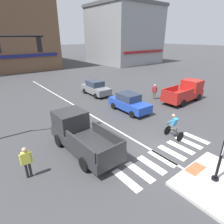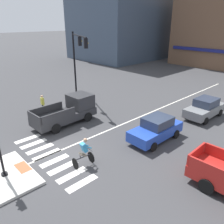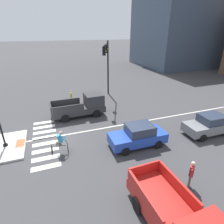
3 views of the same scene
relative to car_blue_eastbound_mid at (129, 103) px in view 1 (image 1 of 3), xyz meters
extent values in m
plane|color=#3D3D3F|center=(-2.97, -5.97, -0.81)|extent=(300.00, 300.00, 0.00)
cube|color=beige|center=(-2.97, -9.08, -0.74)|extent=(3.92, 2.64, 0.15)
cube|color=#DB5B38|center=(-2.97, -8.11, -0.66)|extent=(1.10, 0.60, 0.01)
cylinder|color=black|center=(-2.97, -9.08, -0.60)|extent=(0.32, 0.32, 0.12)
cylinder|color=black|center=(-2.97, -9.08, 1.29)|extent=(0.12, 0.12, 3.67)
cube|color=silver|center=(-6.15, -6.42, -0.81)|extent=(0.44, 1.80, 0.01)
cube|color=silver|center=(-5.24, -6.42, -0.81)|extent=(0.44, 1.80, 0.01)
cube|color=silver|center=(-4.33, -6.42, -0.81)|extent=(0.44, 1.80, 0.01)
cube|color=silver|center=(-3.43, -6.42, -0.81)|extent=(0.44, 1.80, 0.01)
cube|color=silver|center=(-2.52, -6.42, -0.81)|extent=(0.44, 1.80, 0.01)
cube|color=silver|center=(-1.61, -6.42, -0.81)|extent=(0.44, 1.80, 0.01)
cube|color=silver|center=(-0.71, -6.42, -0.81)|extent=(0.44, 1.80, 0.01)
cube|color=silver|center=(0.20, -6.42, -0.81)|extent=(0.44, 1.80, 0.01)
cube|color=silver|center=(-3.27, 4.03, -0.81)|extent=(0.14, 28.00, 0.01)
cube|color=black|center=(-7.33, -0.15, 5.12)|extent=(0.36, 0.38, 0.80)
sphere|color=gold|center=(-7.27, 0.01, 5.12)|extent=(0.12, 0.12, 0.12)
cube|color=navy|center=(-5.56, 25.80, 2.29)|extent=(19.48, 0.30, 0.50)
cube|color=gray|center=(22.49, 26.39, 5.63)|extent=(14.32, 14.62, 12.88)
cube|color=#525455|center=(22.49, 26.39, 12.42)|extent=(14.74, 15.06, 0.70)
cube|color=maroon|center=(22.49, 18.93, 2.29)|extent=(12.88, 0.30, 0.50)
cube|color=#2347B7|center=(0.00, -0.04, -0.16)|extent=(1.76, 4.12, 0.70)
cube|color=#2D384C|center=(0.00, 0.11, 0.51)|extent=(1.51, 1.92, 0.64)
cylinder|color=black|center=(0.81, -1.32, -0.51)|extent=(0.19, 0.60, 0.60)
cylinder|color=black|center=(-0.85, -1.30, -0.51)|extent=(0.19, 0.60, 0.60)
cylinder|color=black|center=(0.85, 1.22, -0.51)|extent=(0.19, 0.60, 0.60)
cylinder|color=black|center=(-0.81, 1.24, -0.51)|extent=(0.19, 0.60, 0.60)
cube|color=slate|center=(0.46, 6.16, -0.16)|extent=(1.81, 4.14, 0.70)
cube|color=#2D384C|center=(0.46, 6.31, 0.51)|extent=(1.53, 1.94, 0.64)
cylinder|color=black|center=(1.25, 4.87, -0.51)|extent=(0.20, 0.60, 0.60)
cylinder|color=black|center=(-0.41, 4.91, -0.51)|extent=(0.20, 0.60, 0.60)
cylinder|color=black|center=(1.32, 7.41, -0.51)|extent=(0.20, 0.60, 0.60)
cylinder|color=black|center=(-0.34, 7.45, -0.51)|extent=(0.20, 0.60, 0.60)
cube|color=#2D2D30|center=(-6.49, -3.16, -0.13)|extent=(2.06, 5.16, 0.60)
cube|color=#2D2D30|center=(-6.54, -1.56, 0.72)|extent=(1.85, 1.76, 1.10)
cube|color=#2D384C|center=(-6.56, -0.73, 0.80)|extent=(1.62, 0.13, 0.60)
cube|color=#2D2D30|center=(-7.34, -4.20, 0.47)|extent=(0.21, 2.81, 0.60)
cube|color=#2D2D30|center=(-5.57, -4.15, 0.47)|extent=(0.21, 2.81, 0.60)
cube|color=#2D2D30|center=(-6.41, -5.66, 0.47)|extent=(1.80, 0.16, 0.60)
cylinder|color=black|center=(-7.45, -1.61, -0.43)|extent=(0.26, 0.77, 0.76)
cylinder|color=black|center=(-5.63, -1.55, -0.43)|extent=(0.26, 0.77, 0.76)
cylinder|color=black|center=(-7.35, -4.59, -0.43)|extent=(0.26, 0.77, 0.76)
cylinder|color=black|center=(-5.53, -4.53, -0.43)|extent=(0.26, 0.77, 0.76)
cube|color=red|center=(6.19, -1.54, -0.13)|extent=(5.14, 2.01, 0.60)
cube|color=red|center=(7.78, -1.50, 0.72)|extent=(1.74, 1.84, 1.10)
cube|color=#2D384C|center=(8.61, -1.48, 0.80)|extent=(0.12, 1.62, 0.60)
cube|color=red|center=(5.15, -0.67, 0.47)|extent=(2.81, 0.18, 0.60)
cube|color=red|center=(5.18, -2.45, 0.47)|extent=(2.81, 0.18, 0.60)
cube|color=red|center=(3.69, -1.59, 0.47)|extent=(0.14, 1.80, 0.60)
cylinder|color=black|center=(7.75, -0.59, -0.43)|extent=(0.77, 0.26, 0.76)
cylinder|color=black|center=(7.79, -2.41, -0.43)|extent=(0.77, 0.26, 0.76)
cylinder|color=black|center=(4.76, -0.66, -0.43)|extent=(0.77, 0.26, 0.76)
cylinder|color=black|center=(4.80, -2.48, -0.43)|extent=(0.77, 0.26, 0.76)
cylinder|color=black|center=(-0.93, -4.92, -0.48)|extent=(0.66, 0.09, 0.66)
cylinder|color=black|center=(-1.02, -5.96, -0.48)|extent=(0.66, 0.09, 0.66)
cylinder|color=black|center=(-0.98, -5.44, -0.26)|extent=(0.12, 0.89, 0.05)
cylinder|color=black|center=(-0.99, -5.62, -0.08)|extent=(0.04, 0.04, 0.30)
cylinder|color=black|center=(-0.94, -4.97, 0.04)|extent=(0.44, 0.07, 0.04)
cylinder|color=#6B6051|center=(-1.06, -5.45, -0.08)|extent=(0.15, 0.40, 0.33)
cylinder|color=#6B6051|center=(-0.90, -5.47, -0.08)|extent=(0.15, 0.40, 0.33)
cube|color=#338CBF|center=(-0.97, -5.36, 0.35)|extent=(0.37, 0.41, 0.60)
sphere|color=tan|center=(-0.96, -5.24, 0.76)|extent=(0.22, 0.22, 0.22)
cylinder|color=#338CBF|center=(-1.12, -5.17, 0.35)|extent=(0.12, 0.46, 0.31)
cylinder|color=#338CBF|center=(-0.80, -5.19, 0.35)|extent=(0.12, 0.46, 0.31)
cylinder|color=black|center=(-9.64, -3.35, -0.40)|extent=(0.12, 0.12, 0.82)
cylinder|color=black|center=(-9.80, -3.33, -0.40)|extent=(0.12, 0.12, 0.82)
cube|color=#DBD64C|center=(-9.72, -3.34, 0.31)|extent=(0.38, 0.26, 0.60)
cylinder|color=#DBD64C|center=(-9.49, -3.36, 0.26)|extent=(0.09, 0.09, 0.56)
cylinder|color=#DBD64C|center=(-9.95, -3.31, 0.26)|extent=(0.09, 0.09, 0.56)
sphere|color=tan|center=(-9.72, -3.34, 0.75)|extent=(0.22, 0.22, 0.22)
cylinder|color=#6B6051|center=(4.41, 0.85, -0.40)|extent=(0.12, 0.12, 0.82)
cylinder|color=#6B6051|center=(4.51, 0.73, -0.40)|extent=(0.12, 0.12, 0.82)
cube|color=#B73338|center=(4.46, 0.79, 0.31)|extent=(0.40, 0.42, 0.60)
cylinder|color=#B73338|center=(4.31, 0.96, 0.26)|extent=(0.09, 0.09, 0.56)
cylinder|color=#B73338|center=(4.61, 0.62, 0.26)|extent=(0.09, 0.09, 0.56)
sphere|color=beige|center=(4.46, 0.79, 0.75)|extent=(0.22, 0.22, 0.22)
camera|label=1|loc=(-10.95, -11.42, 5.55)|focal=29.50mm
camera|label=2|loc=(7.94, -11.62, 6.87)|focal=36.10mm
camera|label=3|loc=(9.99, -5.62, 6.95)|focal=29.31mm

